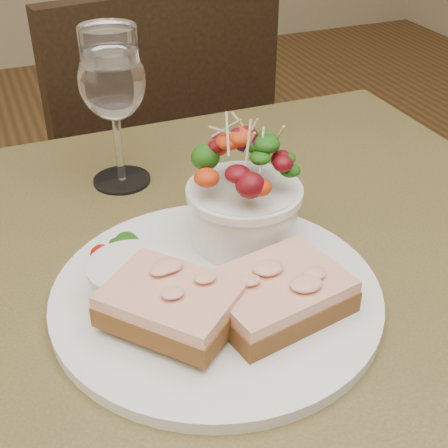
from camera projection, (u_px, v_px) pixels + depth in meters
name	position (u px, v px, depth m)	size (l,w,h in m)	color
cafe_table	(235.00, 369.00, 0.64)	(0.80, 0.80, 0.75)	#433A1C
chair_far	(144.00, 251.00, 1.42)	(0.48, 0.48, 0.90)	black
dinner_plate	(216.00, 295.00, 0.58)	(0.30, 0.30, 0.01)	white
sandwich_front	(277.00, 294.00, 0.54)	(0.13, 0.11, 0.03)	#513615
sandwich_back	(171.00, 304.00, 0.52)	(0.13, 0.13, 0.03)	#513615
ramekin	(130.00, 278.00, 0.55)	(0.07, 0.07, 0.04)	white
salad_bowl	(244.00, 189.00, 0.61)	(0.11, 0.11, 0.13)	white
garnish	(110.00, 252.00, 0.61)	(0.05, 0.04, 0.02)	#123D0B
wine_glass	(112.00, 85.00, 0.70)	(0.08, 0.08, 0.18)	white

